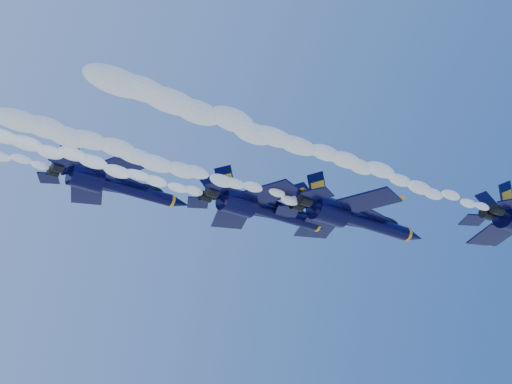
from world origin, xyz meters
TOP-DOWN VIEW (x-y plane):
  - smoke_trail_jet_lead at (-8.77, -15.59)m, footprint 40.83×2.06m
  - jet_second at (7.94, -0.61)m, footprint 19.19×15.74m
  - smoke_trail_jet_second at (-20.67, -0.61)m, footprint 40.83×2.29m
  - jet_third at (-1.45, 3.89)m, footprint 17.75×14.56m
  - smoke_trail_jet_third at (-29.45, 3.89)m, footprint 40.83×2.12m
  - jet_fourth at (-16.20, 11.17)m, footprint 16.58×13.60m

SIDE VIEW (x-z plane):
  - smoke_trail_jet_lead at x=-8.77m, z-range 148.54..150.39m
  - smoke_trail_jet_second at x=-20.67m, z-range 152.03..154.09m
  - smoke_trail_jet_third at x=-29.45m, z-range 152.44..154.35m
  - jet_second at x=7.94m, z-range 149.95..157.08m
  - jet_third at x=-1.45m, z-range 150.54..157.14m
  - jet_fourth at x=-16.20m, z-range 152.57..158.73m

